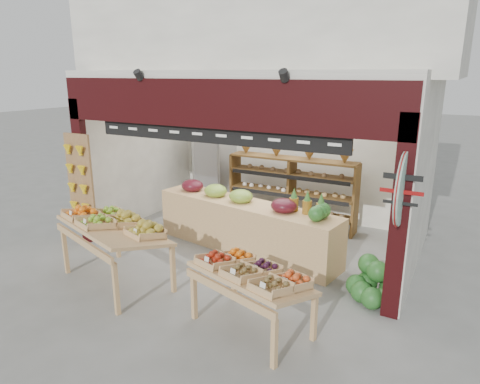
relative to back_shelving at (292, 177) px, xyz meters
name	(u,v)px	position (x,y,z in m)	size (l,w,h in m)	color
ground	(243,248)	(-0.29, -1.58, -1.03)	(60.00, 60.00, 0.00)	slate
shop_structure	(283,27)	(-0.29, 0.03, 2.89)	(6.36, 5.12, 5.40)	white
banana_board	(80,185)	(-3.02, -2.76, 0.08)	(0.60, 0.15, 1.80)	#997145
gift_sign	(402,189)	(2.46, -2.73, 0.72)	(0.04, 0.93, 0.92)	#A9D4BD
back_shelving	(292,177)	(0.00, 0.00, 0.00)	(2.69, 0.44, 1.69)	brown
refrigerator	(215,168)	(-2.00, 0.25, -0.08)	(0.74, 0.74, 1.90)	#A8AAAF
cardboard_stack	(204,219)	(-1.38, -1.20, -0.77)	(1.13, 0.81, 0.72)	beige
mid_counter	(245,224)	(-0.23, -1.63, -0.55)	(3.63, 1.30, 1.11)	#DAB470
display_table_left	(112,225)	(-1.46, -3.56, -0.15)	(2.02, 1.51, 1.12)	#DAB470
display_table_right	(252,274)	(0.99, -3.77, -0.29)	(1.66, 1.22, 0.96)	#DAB470
watermelon_pile	(372,285)	(2.16, -2.31, -0.81)	(0.74, 0.77, 0.58)	#1C521B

